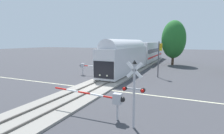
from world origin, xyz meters
TOP-DOWN VIEW (x-y plane):
  - ground_plane at (0.00, 0.00)m, footprint 220.00×220.00m
  - road_centre_stripe at (0.00, 0.00)m, footprint 44.00×0.20m
  - railway_track at (0.00, 0.00)m, footprint 4.40×80.00m
  - commuter_train at (0.00, 20.06)m, footprint 3.04×37.83m
  - crossing_gate_near at (4.85, -6.34)m, footprint 5.69×0.40m
  - crossing_signal_mast at (6.75, -6.99)m, footprint 1.36×0.44m
  - crossing_gate_far at (-4.93, 6.34)m, footprint 5.28×0.40m
  - traffic_signal_far_side at (5.66, 9.12)m, footprint 0.53×0.38m
  - elm_centre_background at (6.19, 24.31)m, footprint 5.12×5.12m

SIDE VIEW (x-z plane):
  - ground_plane at x=0.00m, z-range 0.00..0.00m
  - road_centre_stripe at x=0.00m, z-range 0.00..0.01m
  - railway_track at x=0.00m, z-range -0.06..0.26m
  - crossing_gate_far at x=-4.93m, z-range 0.50..2.30m
  - crossing_gate_near at x=4.85m, z-range 0.51..2.31m
  - crossing_signal_mast at x=6.75m, z-range 0.45..4.56m
  - commuter_train at x=0.00m, z-range 0.21..5.37m
  - traffic_signal_far_side at x=5.66m, z-range 0.88..6.06m
  - elm_centre_background at x=6.19m, z-range 0.75..10.43m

